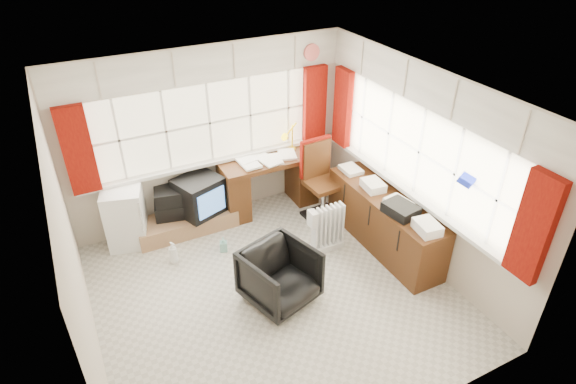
{
  "coord_description": "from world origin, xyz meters",
  "views": [
    {
      "loc": [
        -1.79,
        -3.89,
        4.11
      ],
      "look_at": [
        0.47,
        0.55,
        1.0
      ],
      "focal_mm": 30.0,
      "sensor_mm": 36.0,
      "label": 1
    }
  ],
  "objects_px": {
    "task_chair": "(319,177)",
    "tv_bench": "(187,223)",
    "desk": "(267,179)",
    "crt_tv": "(199,196)",
    "office_chair": "(280,276)",
    "credenza": "(384,220)",
    "desk_lamp": "(292,131)",
    "radiator": "(328,232)",
    "mini_fridge": "(126,217)"
  },
  "relations": [
    {
      "from": "desk",
      "to": "tv_bench",
      "type": "xyz_separation_m",
      "value": [
        -1.31,
        -0.08,
        -0.34
      ]
    },
    {
      "from": "credenza",
      "to": "mini_fridge",
      "type": "distance_m",
      "value": 3.45
    },
    {
      "from": "tv_bench",
      "to": "desk",
      "type": "bearing_deg",
      "value": 3.5
    },
    {
      "from": "mini_fridge",
      "to": "crt_tv",
      "type": "bearing_deg",
      "value": -4.29
    },
    {
      "from": "credenza",
      "to": "mini_fridge",
      "type": "xyz_separation_m",
      "value": [
        -3.06,
        1.6,
        0.03
      ]
    },
    {
      "from": "desk",
      "to": "crt_tv",
      "type": "relative_size",
      "value": 1.99
    },
    {
      "from": "desk_lamp",
      "to": "mini_fridge",
      "type": "height_order",
      "value": "desk_lamp"
    },
    {
      "from": "radiator",
      "to": "task_chair",
      "type": "bearing_deg",
      "value": 68.29
    },
    {
      "from": "desk",
      "to": "tv_bench",
      "type": "bearing_deg",
      "value": -176.5
    },
    {
      "from": "desk",
      "to": "radiator",
      "type": "bearing_deg",
      "value": -79.12
    },
    {
      "from": "credenza",
      "to": "radiator",
      "type": "bearing_deg",
      "value": 160.29
    },
    {
      "from": "credenza",
      "to": "task_chair",
      "type": "bearing_deg",
      "value": 111.08
    },
    {
      "from": "desk",
      "to": "office_chair",
      "type": "distance_m",
      "value": 2.05
    },
    {
      "from": "task_chair",
      "to": "radiator",
      "type": "relative_size",
      "value": 1.78
    },
    {
      "from": "desk",
      "to": "task_chair",
      "type": "relative_size",
      "value": 1.22
    },
    {
      "from": "crt_tv",
      "to": "office_chair",
      "type": "bearing_deg",
      "value": -79.16
    },
    {
      "from": "radiator",
      "to": "tv_bench",
      "type": "relative_size",
      "value": 0.48
    },
    {
      "from": "tv_bench",
      "to": "crt_tv",
      "type": "bearing_deg",
      "value": 1.06
    },
    {
      "from": "task_chair",
      "to": "credenza",
      "type": "bearing_deg",
      "value": -68.92
    },
    {
      "from": "tv_bench",
      "to": "crt_tv",
      "type": "height_order",
      "value": "crt_tv"
    },
    {
      "from": "desk_lamp",
      "to": "task_chair",
      "type": "bearing_deg",
      "value": -78.12
    },
    {
      "from": "office_chair",
      "to": "crt_tv",
      "type": "distance_m",
      "value": 1.87
    },
    {
      "from": "task_chair",
      "to": "tv_bench",
      "type": "height_order",
      "value": "task_chair"
    },
    {
      "from": "office_chair",
      "to": "credenza",
      "type": "xyz_separation_m",
      "value": [
        1.7,
        0.31,
        0.04
      ]
    },
    {
      "from": "desk_lamp",
      "to": "radiator",
      "type": "xyz_separation_m",
      "value": [
        -0.19,
        -1.39,
        -0.86
      ]
    },
    {
      "from": "desk",
      "to": "desk_lamp",
      "type": "distance_m",
      "value": 0.81
    },
    {
      "from": "desk_lamp",
      "to": "office_chair",
      "type": "relative_size",
      "value": 0.56
    },
    {
      "from": "desk_lamp",
      "to": "mini_fridge",
      "type": "distance_m",
      "value": 2.63
    },
    {
      "from": "radiator",
      "to": "desk",
      "type": "bearing_deg",
      "value": 100.88
    },
    {
      "from": "office_chair",
      "to": "mini_fridge",
      "type": "distance_m",
      "value": 2.35
    },
    {
      "from": "office_chair",
      "to": "radiator",
      "type": "distance_m",
      "value": 1.14
    },
    {
      "from": "desk",
      "to": "tv_bench",
      "type": "height_order",
      "value": "desk"
    },
    {
      "from": "radiator",
      "to": "crt_tv",
      "type": "relative_size",
      "value": 0.92
    },
    {
      "from": "radiator",
      "to": "crt_tv",
      "type": "xyz_separation_m",
      "value": [
        -1.34,
        1.27,
        0.24
      ]
    },
    {
      "from": "office_chair",
      "to": "task_chair",
      "type": "bearing_deg",
      "value": 29.59
    },
    {
      "from": "desk_lamp",
      "to": "task_chair",
      "type": "height_order",
      "value": "desk_lamp"
    },
    {
      "from": "task_chair",
      "to": "tv_bench",
      "type": "distance_m",
      "value": 2.0
    },
    {
      "from": "desk",
      "to": "crt_tv",
      "type": "distance_m",
      "value": 1.08
    },
    {
      "from": "desk_lamp",
      "to": "radiator",
      "type": "height_order",
      "value": "desk_lamp"
    },
    {
      "from": "tv_bench",
      "to": "crt_tv",
      "type": "distance_m",
      "value": 0.45
    },
    {
      "from": "task_chair",
      "to": "office_chair",
      "type": "xyz_separation_m",
      "value": [
        -1.3,
        -1.35,
        -0.29
      ]
    },
    {
      "from": "desk",
      "to": "radiator",
      "type": "xyz_separation_m",
      "value": [
        0.26,
        -1.34,
        -0.19
      ]
    },
    {
      "from": "office_chair",
      "to": "credenza",
      "type": "relative_size",
      "value": 0.38
    },
    {
      "from": "task_chair",
      "to": "tv_bench",
      "type": "relative_size",
      "value": 0.85
    },
    {
      "from": "office_chair",
      "to": "tv_bench",
      "type": "relative_size",
      "value": 0.55
    },
    {
      "from": "tv_bench",
      "to": "credenza",
      "type": "bearing_deg",
      "value": -33.7
    },
    {
      "from": "credenza",
      "to": "crt_tv",
      "type": "distance_m",
      "value": 2.56
    },
    {
      "from": "desk",
      "to": "crt_tv",
      "type": "xyz_separation_m",
      "value": [
        -1.08,
        -0.08,
        0.05
      ]
    },
    {
      "from": "task_chair",
      "to": "mini_fridge",
      "type": "xyz_separation_m",
      "value": [
        -2.66,
        0.56,
        -0.21
      ]
    },
    {
      "from": "radiator",
      "to": "credenza",
      "type": "bearing_deg",
      "value": -19.71
    }
  ]
}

